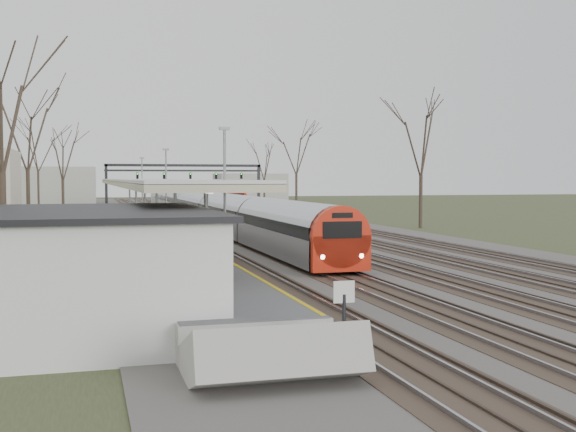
# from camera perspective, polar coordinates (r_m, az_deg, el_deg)

# --- Properties ---
(track_bed) EXTENTS (24.00, 160.00, 0.22)m
(track_bed) POSITION_cam_1_polar(r_m,az_deg,el_deg) (68.62, -4.84, -0.44)
(track_bed) COLOR #474442
(track_bed) RESTS_ON ground
(platform) EXTENTS (3.50, 69.00, 1.00)m
(platform) POSITION_cam_1_polar(r_m,az_deg,el_deg) (50.03, -11.54, -1.27)
(platform) COLOR #9E9B93
(platform) RESTS_ON ground
(canopy) EXTENTS (4.10, 50.00, 3.11)m
(canopy) POSITION_cam_1_polar(r_m,az_deg,el_deg) (45.40, -11.17, 2.64)
(canopy) COLOR slate
(canopy) RESTS_ON platform
(station_building) EXTENTS (6.00, 9.00, 3.20)m
(station_building) POSITION_cam_1_polar(r_m,az_deg,el_deg) (20.43, -15.18, -4.33)
(station_building) COLOR silver
(station_building) RESTS_ON ground
(signal_gantry) EXTENTS (21.00, 0.59, 6.08)m
(signal_gantry) POSITION_cam_1_polar(r_m,az_deg,el_deg) (98.12, -8.15, 3.40)
(signal_gantry) COLOR black
(signal_gantry) RESTS_ON ground
(tree_west_near) EXTENTS (5.00, 5.00, 10.30)m
(tree_west_near) POSITION_cam_1_polar(r_m,az_deg,el_deg) (32.59, -21.76, 8.28)
(tree_west_near) COLOR #2D231C
(tree_west_near) RESTS_ON ground
(tree_west_far) EXTENTS (5.50, 5.50, 11.33)m
(tree_west_far) POSITION_cam_1_polar(r_m,az_deg,el_deg) (60.54, -19.93, 6.46)
(tree_west_far) COLOR #2D231C
(tree_west_far) RESTS_ON ground
(tree_east_far) EXTENTS (5.00, 5.00, 10.30)m
(tree_east_far) POSITION_cam_1_polar(r_m,az_deg,el_deg) (60.54, 10.49, 5.90)
(tree_east_far) COLOR #2D231C
(tree_east_far) RESTS_ON ground
(train_near) EXTENTS (2.62, 75.21, 3.05)m
(train_near) POSITION_cam_1_polar(r_m,az_deg,el_deg) (66.10, -6.87, 0.65)
(train_near) COLOR #A3A6AD
(train_near) RESTS_ON ground
(train_far) EXTENTS (2.62, 75.21, 3.05)m
(train_far) POSITION_cam_1_polar(r_m,az_deg,el_deg) (121.75, -7.62, 1.71)
(train_far) COLOR #A3A6AD
(train_far) RESTS_ON ground
(passenger) EXTENTS (0.59, 0.76, 1.83)m
(passenger) POSITION_cam_1_polar(r_m,az_deg,el_deg) (24.90, -7.47, -2.22)
(passenger) COLOR #334D63
(passenger) RESTS_ON platform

